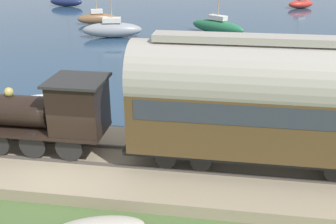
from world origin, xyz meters
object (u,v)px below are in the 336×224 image
at_px(steam_locomotive, 47,111).
at_px(passenger_coach, 271,99).
at_px(sailboat_brown, 97,18).
at_px(sailboat_red, 301,3).
at_px(rowboat_far_out, 43,99).
at_px(sailboat_green, 217,26).
at_px(sailboat_gray, 112,29).
at_px(sailboat_navy, 66,2).

distance_m(steam_locomotive, passenger_coach, 8.40).
distance_m(steam_locomotive, sailboat_brown, 31.29).
xyz_separation_m(sailboat_red, rowboat_far_out, (-40.15, 20.14, -0.46)).
relative_size(steam_locomotive, passenger_coach, 0.58).
relative_size(sailboat_green, sailboat_gray, 1.27).
xyz_separation_m(sailboat_green, sailboat_red, (19.72, -11.13, -0.10)).
bearing_deg(steam_locomotive, sailboat_navy, 21.42).
distance_m(sailboat_gray, rowboat_far_out, 17.20).
bearing_deg(passenger_coach, sailboat_gray, 28.26).
distance_m(steam_locomotive, sailboat_green, 27.32).
xyz_separation_m(sailboat_gray, sailboat_brown, (6.78, 3.74, -0.12)).
bearing_deg(steam_locomotive, passenger_coach, -90.00).
xyz_separation_m(steam_locomotive, sailboat_green, (26.69, -5.66, -1.49)).
xyz_separation_m(sailboat_gray, sailboat_navy, (19.65, 12.65, -0.09)).
relative_size(passenger_coach, sailboat_red, 1.29).
xyz_separation_m(passenger_coach, sailboat_green, (26.69, 2.68, -2.44)).
bearing_deg(passenger_coach, sailboat_navy, 30.37).
bearing_deg(sailboat_red, rowboat_far_out, 120.79).
bearing_deg(passenger_coach, sailboat_brown, 28.40).
bearing_deg(sailboat_red, sailboat_brown, 90.59).
xyz_separation_m(sailboat_brown, rowboat_far_out, (-23.95, -4.64, -0.46)).
bearing_deg(sailboat_green, passenger_coach, -139.50).
distance_m(steam_locomotive, sailboat_gray, 23.86).
xyz_separation_m(passenger_coach, sailboat_red, (46.41, -8.44, -2.54)).
relative_size(passenger_coach, sailboat_navy, 1.56).
bearing_deg(sailboat_green, sailboat_navy, 88.75).
xyz_separation_m(steam_locomotive, sailboat_brown, (30.21, 7.99, -1.59)).
bearing_deg(steam_locomotive, sailboat_brown, 14.81).
xyz_separation_m(steam_locomotive, passenger_coach, (0.00, -8.35, 0.95)).
distance_m(sailboat_green, sailboat_brown, 14.10).
bearing_deg(sailboat_gray, passenger_coach, -164.16).
xyz_separation_m(passenger_coach, rowboat_far_out, (6.26, 11.69, -3.01)).
bearing_deg(sailboat_red, sailboat_navy, 63.07).
distance_m(sailboat_navy, sailboat_brown, 15.65).
xyz_separation_m(sailboat_navy, sailboat_red, (3.33, -33.69, -0.03)).
height_order(passenger_coach, sailboat_red, sailboat_red).
bearing_deg(sailboat_navy, sailboat_gray, -143.55).
height_order(steam_locomotive, sailboat_red, sailboat_red).
height_order(sailboat_brown, rowboat_far_out, sailboat_brown).
bearing_deg(sailboat_gray, sailboat_brown, 16.47).
bearing_deg(sailboat_red, sailboat_green, 118.00).
relative_size(sailboat_green, rowboat_far_out, 2.65).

